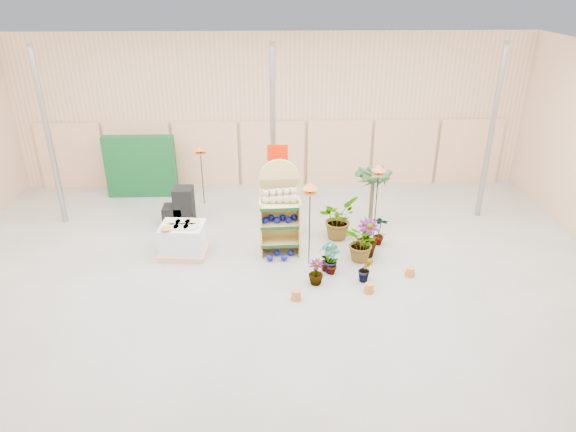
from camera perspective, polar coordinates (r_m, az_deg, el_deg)
The scene contains 23 objects.
room at distance 10.45m, azimuth -1.53°, elevation 4.62°, with size 15.20×12.10×4.70m.
display_shelf at distance 11.71m, azimuth -0.93°, elevation 0.58°, with size 0.94×0.61×2.21m.
teddy_bears at distance 11.46m, azimuth -0.76°, elevation 2.13°, with size 0.82×0.23×0.36m.
gazing_balls_shelf at distance 11.66m, azimuth -0.91°, elevation -0.31°, with size 0.81×0.28×0.15m.
gazing_balls_floor at distance 11.77m, azimuth -0.85°, elevation -4.39°, with size 0.63×0.39×0.15m.
pallet_stack at distance 12.04m, azimuth -11.56°, elevation -2.58°, with size 1.13×0.97×0.79m.
charcoal_planters at distance 13.52m, azimuth -11.85°, elevation 0.77°, with size 0.80×0.50×1.00m.
trellis_stock at distance 15.39m, azimuth -16.03°, elevation 5.31°, with size 2.00×0.30×1.80m, color #0D491D.
offer_sign at distance 12.62m, azimuth -1.15°, elevation 5.20°, with size 0.50×0.08×2.20m.
bird_table_front at distance 10.81m, azimuth 2.49°, elevation 3.06°, with size 0.34×0.34×1.96m.
bird_table_right at distance 12.17m, azimuth 10.04°, elevation 5.01°, with size 0.34×0.34×1.90m.
bird_table_back at distance 14.21m, azimuth -9.73°, elevation 7.31°, with size 0.34×0.34×1.73m.
palm at distance 12.86m, azimuth 9.48°, elevation 4.43°, with size 0.70×0.70×1.65m.
potted_plant_0 at distance 11.20m, azimuth 4.22°, elevation -4.34°, with size 0.40×0.27×0.76m, color #234B23.
potted_plant_1 at distance 11.18m, azimuth 4.83°, elevation -4.78°, with size 0.35×0.28×0.64m, color #234B23.
potted_plant_2 at distance 11.63m, azimuth 8.26°, elevation -3.01°, with size 0.79×0.69×0.88m, color #234B23.
potted_plant_3 at distance 11.85m, azimuth 8.76°, elevation -2.45°, with size 0.50×0.50×0.89m, color #234B23.
potted_plant_4 at distance 12.40m, azimuth 10.16°, elevation -1.55°, with size 0.41×0.28×0.77m, color #234B23.
potted_plant_6 at distance 12.56m, azimuth 5.53°, elevation -0.24°, with size 0.92×0.80×1.03m, color #234B23.
potted_plant_7 at distance 10.77m, azimuth 3.11°, elevation -6.24°, with size 0.31×0.31×0.56m, color #234B23.
potted_plant_8 at distance 11.09m, azimuth 4.84°, elevation -4.83°, with size 0.37×0.25×0.71m, color #234B23.
potted_plant_9 at distance 10.95m, azimuth 8.61°, elevation -5.90°, with size 0.31×0.25×0.57m, color #234B23.
potted_plant_11 at distance 12.85m, azimuth 0.70°, elevation -0.57°, with size 0.33×0.33×0.59m, color #234B23.
Camera 1 is at (-0.07, -8.87, 5.90)m, focal length 32.00 mm.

